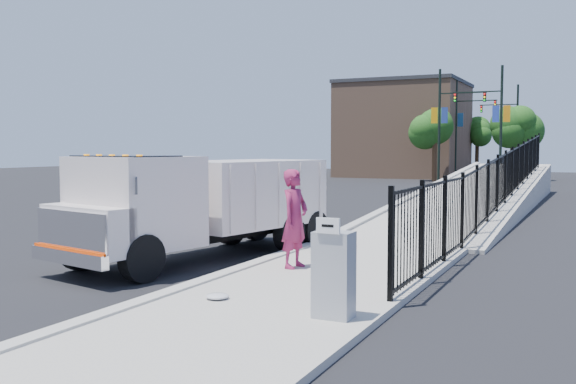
% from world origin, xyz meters
% --- Properties ---
extents(ground, '(120.00, 120.00, 0.00)m').
position_xyz_m(ground, '(0.00, 0.00, 0.00)').
color(ground, black).
rests_on(ground, ground).
extents(sidewalk, '(3.55, 12.00, 0.12)m').
position_xyz_m(sidewalk, '(1.93, -2.00, 0.06)').
color(sidewalk, '#9E998E').
rests_on(sidewalk, ground).
extents(curb, '(0.30, 12.00, 0.16)m').
position_xyz_m(curb, '(0.00, -2.00, 0.08)').
color(curb, '#ADAAA3').
rests_on(curb, ground).
extents(ramp, '(3.95, 24.06, 3.19)m').
position_xyz_m(ramp, '(2.12, 16.00, 0.00)').
color(ramp, '#9E998E').
rests_on(ramp, ground).
extents(iron_fence, '(0.10, 28.00, 1.80)m').
position_xyz_m(iron_fence, '(3.55, 12.00, 0.90)').
color(iron_fence, black).
rests_on(iron_fence, ground).
extents(truck, '(3.69, 7.42, 2.43)m').
position_xyz_m(truck, '(-1.73, 0.46, 1.37)').
color(truck, black).
rests_on(truck, ground).
extents(worker, '(0.56, 0.79, 2.01)m').
position_xyz_m(worker, '(0.95, -0.06, 1.13)').
color(worker, '#90214C').
rests_on(worker, sidewalk).
extents(utility_cabinet, '(0.55, 0.40, 1.25)m').
position_xyz_m(utility_cabinet, '(3.10, -3.31, 0.75)').
color(utility_cabinet, gray).
rests_on(utility_cabinet, sidewalk).
extents(arrow_sign, '(0.35, 0.04, 0.22)m').
position_xyz_m(arrow_sign, '(3.10, -3.53, 1.48)').
color(arrow_sign, white).
rests_on(arrow_sign, utility_cabinet).
extents(debris, '(0.38, 0.38, 0.10)m').
position_xyz_m(debris, '(0.98, -3.07, 0.17)').
color(debris, silver).
rests_on(debris, sidewalk).
extents(light_pole_0, '(3.78, 0.22, 8.00)m').
position_xyz_m(light_pole_0, '(-3.25, 33.32, 4.36)').
color(light_pole_0, black).
rests_on(light_pole_0, ground).
extents(light_pole_1, '(3.78, 0.22, 8.00)m').
position_xyz_m(light_pole_1, '(0.32, 32.97, 4.36)').
color(light_pole_1, black).
rests_on(light_pole_1, ground).
extents(light_pole_2, '(3.77, 0.22, 8.00)m').
position_xyz_m(light_pole_2, '(-3.67, 41.37, 4.36)').
color(light_pole_2, black).
rests_on(light_pole_2, ground).
extents(light_pole_3, '(3.78, 0.22, 8.00)m').
position_xyz_m(light_pole_3, '(-0.19, 47.21, 4.36)').
color(light_pole_3, black).
rests_on(light_pole_3, ground).
extents(tree_0, '(2.80, 2.80, 5.40)m').
position_xyz_m(tree_0, '(-4.54, 36.36, 3.96)').
color(tree_0, '#382314').
rests_on(tree_0, ground).
extents(tree_1, '(2.74, 2.74, 5.37)m').
position_xyz_m(tree_1, '(0.57, 40.23, 3.95)').
color(tree_1, '#382314').
rests_on(tree_1, ground).
extents(tree_2, '(2.43, 2.43, 5.21)m').
position_xyz_m(tree_2, '(-3.61, 49.54, 3.93)').
color(tree_2, '#382314').
rests_on(tree_2, ground).
extents(building, '(10.00, 10.00, 8.00)m').
position_xyz_m(building, '(-9.00, 44.00, 4.00)').
color(building, '#8C664C').
rests_on(building, ground).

